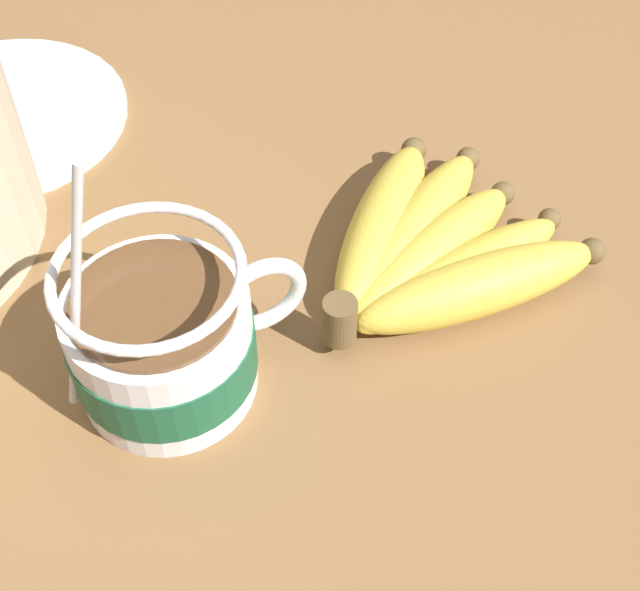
# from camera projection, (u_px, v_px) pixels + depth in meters

# --- Properties ---
(table) EXTENTS (1.28, 1.28, 0.03)m
(table) POSITION_uv_depth(u_px,v_px,m) (323.00, 357.00, 0.54)
(table) COLOR brown
(table) RESTS_ON ground
(coffee_mug) EXTENTS (0.14, 0.10, 0.17)m
(coffee_mug) POSITION_uv_depth(u_px,v_px,m) (164.00, 340.00, 0.48)
(coffee_mug) COLOR silver
(coffee_mug) RESTS_ON table
(banana_bunch) EXTENTS (0.18, 0.16, 0.04)m
(banana_bunch) POSITION_uv_depth(u_px,v_px,m) (430.00, 251.00, 0.55)
(banana_bunch) COLOR brown
(banana_bunch) RESTS_ON table
(small_plate) EXTENTS (0.18, 0.18, 0.01)m
(small_plate) POSITION_uv_depth(u_px,v_px,m) (1.00, 116.00, 0.65)
(small_plate) COLOR silver
(small_plate) RESTS_ON table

